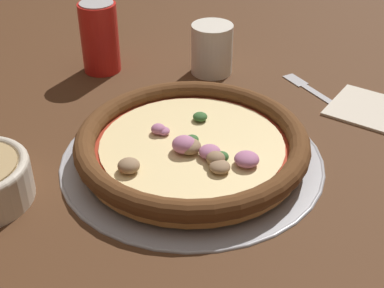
# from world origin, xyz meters

# --- Properties ---
(ground_plane) EXTENTS (3.00, 3.00, 0.00)m
(ground_plane) POSITION_xyz_m (0.00, 0.00, 0.00)
(ground_plane) COLOR #4C2D19
(pizza_tray) EXTENTS (0.36, 0.36, 0.01)m
(pizza_tray) POSITION_xyz_m (0.00, 0.00, 0.00)
(pizza_tray) COLOR #9E9EA3
(pizza_tray) RESTS_ON ground_plane
(pizza) EXTENTS (0.32, 0.32, 0.04)m
(pizza) POSITION_xyz_m (-0.00, 0.00, 0.03)
(pizza) COLOR #BC7F42
(pizza) RESTS_ON pizza_tray
(drinking_cup) EXTENTS (0.07, 0.07, 0.09)m
(drinking_cup) POSITION_xyz_m (0.17, -0.21, 0.04)
(drinking_cup) COLOR silver
(drinking_cup) RESTS_ON ground_plane
(napkin) EXTENTS (0.16, 0.14, 0.01)m
(napkin) POSITION_xyz_m (-0.10, -0.30, 0.00)
(napkin) COLOR beige
(napkin) RESTS_ON ground_plane
(fork) EXTENTS (0.17, 0.06, 0.00)m
(fork) POSITION_xyz_m (0.00, -0.28, 0.00)
(fork) COLOR #B7B7BC
(fork) RESTS_ON ground_plane
(beverage_can) EXTENTS (0.07, 0.07, 0.12)m
(beverage_can) POSITION_xyz_m (0.31, -0.07, 0.06)
(beverage_can) COLOR red
(beverage_can) RESTS_ON ground_plane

